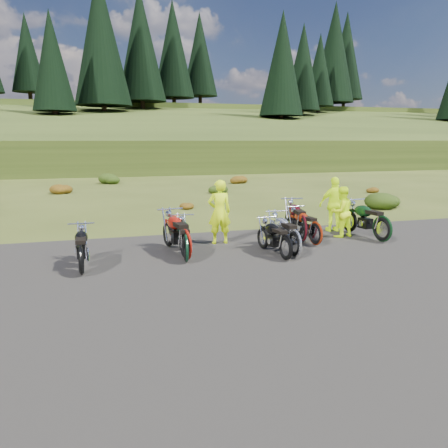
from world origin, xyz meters
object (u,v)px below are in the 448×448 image
object	(u,v)px
motorcycle_7	(381,243)
motorcycle_3	(294,258)
person_middle	(219,213)
motorcycle_0	(82,276)

from	to	relation	value
motorcycle_7	motorcycle_3	bearing A→B (deg)	97.05
motorcycle_3	person_middle	xyz separation A→B (m)	(-1.49, 1.99, 0.94)
motorcycle_0	person_middle	bearing A→B (deg)	-61.42
motorcycle_0	motorcycle_7	distance (m)	8.61
motorcycle_3	motorcycle_7	distance (m)	3.37
motorcycle_0	person_middle	xyz separation A→B (m)	(3.80, 2.10, 0.94)
motorcycle_3	motorcycle_0	bearing A→B (deg)	89.04
motorcycle_0	person_middle	world-z (taller)	person_middle
motorcycle_0	person_middle	size ratio (longest dim) A/B	1.04
motorcycle_7	motorcycle_0	bearing A→B (deg)	88.67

